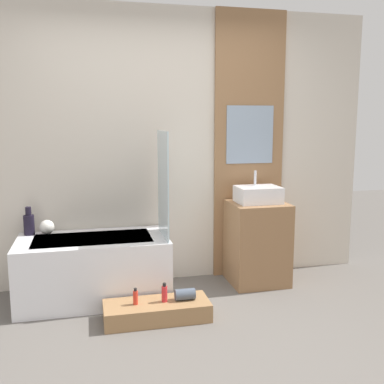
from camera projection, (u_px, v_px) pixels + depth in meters
ground_plane at (197, 359)px, 2.97m from camera, size 12.00×12.00×0.00m
wall_tiled_back at (158, 148)px, 4.28m from camera, size 4.20×0.06×2.60m
wall_wood_accent at (249, 146)px, 4.43m from camera, size 0.71×0.04×2.60m
bathtub at (94, 268)px, 3.92m from camera, size 1.28×0.68×0.55m
glass_shower_screen at (163, 184)px, 3.87m from camera, size 0.01×0.50×0.92m
wooden_step_bench at (157, 311)px, 3.54m from camera, size 0.83×0.33×0.14m
vanity_cabinet at (257, 243)px, 4.32m from camera, size 0.53×0.51×0.79m
sink at (258, 195)px, 4.24m from camera, size 0.40×0.31×0.30m
vase_tall_dark at (29, 223)px, 3.97m from camera, size 0.09×0.09×0.25m
vase_round_light at (47, 227)px, 4.00m from camera, size 0.13×0.13×0.13m
bottle_soap_primary at (135, 297)px, 3.49m from camera, size 0.04×0.04×0.13m
bottle_soap_secondary at (164, 293)px, 3.54m from camera, size 0.05×0.05×0.15m
towel_roll at (185, 294)px, 3.58m from camera, size 0.16×0.09×0.09m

